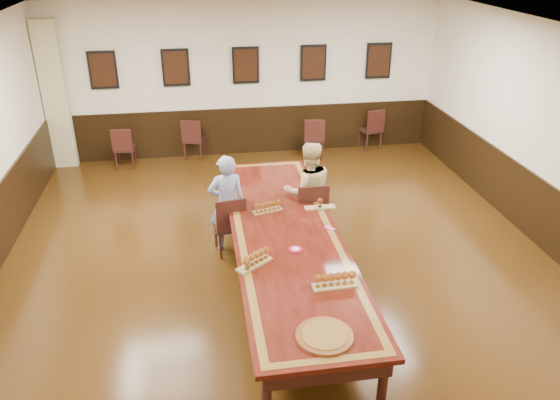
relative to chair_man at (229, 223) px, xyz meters
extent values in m
cube|color=black|center=(0.69, -0.93, -0.48)|extent=(8.00, 10.00, 0.02)
cube|color=white|center=(0.69, -0.93, 2.74)|extent=(8.00, 10.00, 0.02)
cube|color=#ECE2C5|center=(0.69, 4.08, 1.13)|extent=(8.00, 0.02, 3.20)
imported|color=#4460AB|center=(-0.01, 0.10, 0.28)|extent=(0.59, 0.43, 1.49)
imported|color=beige|center=(1.23, 0.26, 0.31)|extent=(0.80, 0.63, 1.56)
cube|color=#DB4999|center=(1.29, -0.89, 0.29)|extent=(0.14, 0.16, 0.01)
cube|color=#C3BB86|center=(-3.06, 3.89, 0.98)|extent=(0.45, 0.18, 2.90)
cube|color=black|center=(0.69, 4.05, 0.03)|extent=(7.98, 0.04, 1.00)
cube|color=black|center=(4.67, -0.93, 0.03)|extent=(0.04, 9.98, 1.00)
cube|color=#330C08|center=(0.69, -0.93, 0.25)|extent=(1.40, 5.00, 0.06)
cube|color=olive|center=(0.69, -0.93, 0.28)|extent=(1.28, 4.88, 0.00)
cube|color=#330C08|center=(0.69, -0.93, 0.29)|extent=(1.10, 4.70, 0.00)
cube|color=black|center=(0.69, -0.93, 0.10)|extent=(1.25, 4.85, 0.18)
cylinder|color=black|center=(0.11, -3.25, -0.12)|extent=(0.10, 0.10, 0.69)
cylinder|color=black|center=(1.27, -3.25, -0.12)|extent=(0.10, 0.10, 0.69)
cylinder|color=black|center=(0.11, 1.39, -0.12)|extent=(0.10, 0.10, 0.69)
cylinder|color=black|center=(1.27, 1.39, -0.12)|extent=(0.10, 0.10, 0.69)
cube|color=black|center=(-2.11, 4.01, 1.43)|extent=(0.54, 0.03, 0.74)
cube|color=black|center=(-2.11, 3.99, 1.43)|extent=(0.46, 0.01, 0.64)
cube|color=black|center=(-0.71, 4.01, 1.43)|extent=(0.54, 0.03, 0.74)
cube|color=black|center=(-0.71, 3.99, 1.43)|extent=(0.46, 0.01, 0.64)
cube|color=black|center=(0.69, 4.01, 1.43)|extent=(0.54, 0.03, 0.74)
cube|color=black|center=(0.69, 3.99, 1.43)|extent=(0.46, 0.01, 0.64)
cube|color=black|center=(2.09, 4.01, 1.43)|extent=(0.54, 0.03, 0.74)
cube|color=black|center=(2.09, 3.99, 1.43)|extent=(0.46, 0.01, 0.64)
cube|color=black|center=(3.49, 4.01, 1.43)|extent=(0.54, 0.03, 0.74)
cube|color=black|center=(3.49, 3.99, 1.43)|extent=(0.46, 0.01, 0.64)
cube|color=olive|center=(0.54, -0.27, 0.30)|extent=(0.44, 0.23, 0.03)
cube|color=olive|center=(1.29, -0.29, 0.30)|extent=(0.44, 0.14, 0.03)
cube|color=olive|center=(0.19, -1.63, 0.30)|extent=(0.47, 0.41, 0.03)
cube|color=olive|center=(1.02, -2.21, 0.30)|extent=(0.51, 0.17, 0.03)
cylinder|color=#B10B26|center=(0.74, -1.36, 0.29)|extent=(0.18, 0.18, 0.02)
cylinder|color=silver|center=(0.74, -1.36, 0.30)|extent=(0.10, 0.10, 0.01)
cylinder|color=#5A2912|center=(0.72, -3.02, 0.30)|extent=(0.71, 0.71, 0.04)
cylinder|color=olive|center=(0.72, -3.02, 0.32)|extent=(0.56, 0.56, 0.01)
camera|label=1|loc=(-0.37, -7.08, 3.82)|focal=35.00mm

